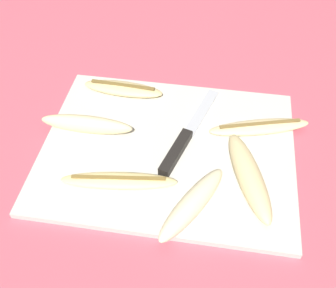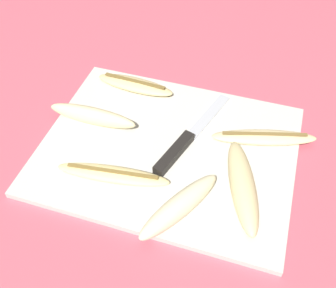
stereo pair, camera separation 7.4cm
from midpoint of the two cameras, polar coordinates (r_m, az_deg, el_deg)
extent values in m
plane|color=#C65160|center=(0.75, -2.80, -1.27)|extent=(4.00, 4.00, 0.00)
cube|color=beige|center=(0.75, -2.81, -0.97)|extent=(0.47, 0.37, 0.01)
cube|color=black|center=(0.72, -1.76, -1.38)|extent=(0.05, 0.11, 0.02)
cube|color=#B7BABF|center=(0.81, 2.28, 4.50)|extent=(0.06, 0.14, 0.00)
ellipsoid|color=#EDD689|center=(0.70, -10.18, -5.46)|extent=(0.21, 0.06, 0.02)
cube|color=olive|center=(0.69, -10.28, -5.00)|extent=(0.16, 0.03, 0.00)
ellipsoid|color=beige|center=(0.65, 0.28, -8.84)|extent=(0.12, 0.17, 0.04)
ellipsoid|color=beige|center=(0.78, -14.40, 2.66)|extent=(0.18, 0.03, 0.04)
ellipsoid|color=beige|center=(0.69, 8.70, -4.78)|extent=(0.11, 0.20, 0.04)
ellipsoid|color=#DBC684|center=(0.86, -9.00, 7.82)|extent=(0.17, 0.05, 0.02)
cube|color=brown|center=(0.85, -9.08, 8.38)|extent=(0.14, 0.01, 0.00)
ellipsoid|color=beige|center=(0.78, 10.50, 2.29)|extent=(0.20, 0.09, 0.02)
cube|color=olive|center=(0.77, 10.60, 2.81)|extent=(0.16, 0.05, 0.00)
camera|label=1|loc=(0.04, -92.87, -3.25)|focal=42.00mm
camera|label=2|loc=(0.04, 87.13, 3.25)|focal=42.00mm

